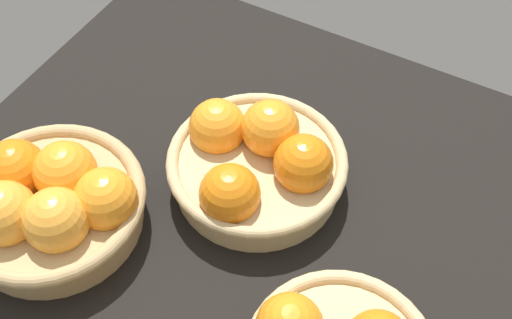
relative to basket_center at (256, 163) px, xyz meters
The scene contains 3 objects.
market_tray 6.49cm from the basket_center, 73.84° to the right, with size 84.00×72.00×3.00cm, color black.
basket_center is the anchor object (origin of this frame).
basket_near_left 26.68cm from the basket_center, 136.62° to the right, with size 24.60×24.60×11.20cm.
Camera 1 is at (24.50, -43.11, 74.56)cm, focal length 45.27 mm.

